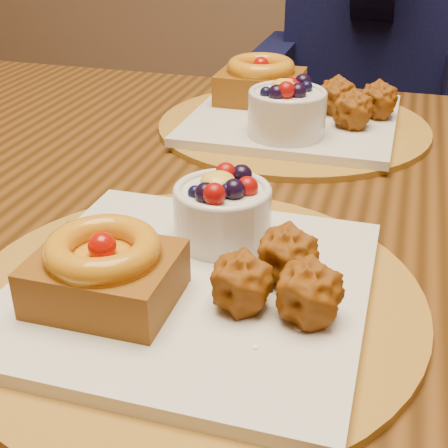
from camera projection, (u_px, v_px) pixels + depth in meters
The scene contains 5 objects.
dining_table at pixel (254, 251), 0.74m from camera, with size 1.60×0.90×0.76m.
place_setting_near at pixel (190, 273), 0.51m from camera, with size 0.38×0.38×0.08m.
place_setting_far at pixel (291, 109), 0.87m from camera, with size 0.38×0.38×0.09m.
chair_far at pixel (359, 126), 1.62m from camera, with size 0.47×0.47×0.92m.
diner at pixel (377, 3), 1.41m from camera, with size 0.48×0.47×0.78m.
Camera 1 is at (0.21, -0.69, 1.05)m, focal length 50.00 mm.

